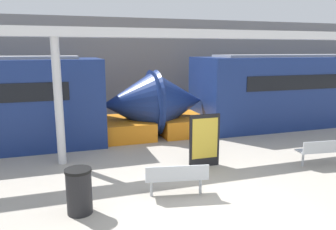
% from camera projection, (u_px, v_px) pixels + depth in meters
% --- Properties ---
extents(ground_plane, '(60.00, 60.00, 0.00)m').
position_uv_depth(ground_plane, '(209.00, 211.00, 7.08)').
color(ground_plane, '#A8A093').
extents(station_wall, '(56.00, 0.20, 5.00)m').
position_uv_depth(station_wall, '(120.00, 68.00, 16.79)').
color(station_wall, gray).
rests_on(station_wall, ground_plane).
extents(bench_near, '(1.54, 0.70, 0.80)m').
position_uv_depth(bench_near, '(177.00, 176.00, 7.70)').
color(bench_near, '#ADB2B7').
rests_on(bench_near, ground_plane).
extents(bench_far, '(1.66, 0.62, 0.80)m').
position_uv_depth(bench_far, '(325.00, 149.00, 9.77)').
color(bench_far, '#ADB2B7').
rests_on(bench_far, ground_plane).
extents(trash_bin, '(0.56, 0.56, 0.98)m').
position_uv_depth(trash_bin, '(79.00, 191.00, 6.90)').
color(trash_bin, black).
rests_on(trash_bin, ground_plane).
extents(poster_board, '(0.94, 0.07, 1.58)m').
position_uv_depth(poster_board, '(205.00, 140.00, 9.61)').
color(poster_board, black).
rests_on(poster_board, ground_plane).
extents(support_column_near, '(0.25, 0.25, 3.78)m').
position_uv_depth(support_column_near, '(59.00, 102.00, 9.67)').
color(support_column_near, silver).
rests_on(support_column_near, ground_plane).
extents(canopy_beam, '(28.00, 0.60, 0.28)m').
position_uv_depth(canopy_beam, '(54.00, 32.00, 9.27)').
color(canopy_beam, silver).
rests_on(canopy_beam, support_column_near).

